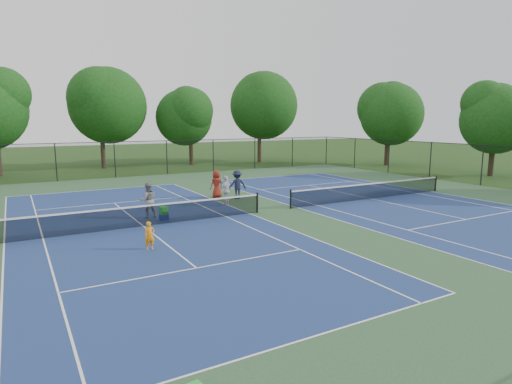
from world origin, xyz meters
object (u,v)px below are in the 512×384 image
tree_side_e (389,110)px  tree_side_f (496,115)px  tree_back_d (259,102)px  bystander_c (217,184)px  tree_back_b (100,102)px  child_player (150,236)px  tree_back_c (190,114)px  bystander_a (226,190)px  bystander_b (237,185)px  instructor (148,200)px  ball_crate (164,217)px  ball_hopper (164,210)px

tree_side_e → tree_side_f: bearing=-84.8°
tree_back_d → tree_side_f: 23.76m
tree_back_d → bystander_c: tree_back_d is taller
tree_back_b → child_player: tree_back_b is taller
tree_back_c → bystander_a: size_ratio=4.96×
child_player → bystander_c: 10.98m
tree_back_c → bystander_b: size_ratio=4.77×
tree_side_e → bystander_b: 25.58m
tree_back_c → bystander_c: (-6.04, -19.91, -4.62)m
tree_back_c → bystander_c: bearing=-106.9°
tree_back_c → instructor: (-11.30, -23.32, -4.59)m
tree_side_e → tree_back_d: bearing=135.0°
tree_back_b → tree_side_f: (28.00, -23.00, -1.34)m
tree_back_b → tree_back_d: 17.12m
tree_side_f → ball_crate: bearing=-175.6°
tree_back_b → ball_crate: bearing=-94.1°
child_player → instructor: size_ratio=0.60×
child_player → instructor: instructor is taller
tree_back_b → ball_crate: tree_back_b is taller
tree_side_e → child_player: size_ratio=8.30×
bystander_b → ball_crate: (-5.73, -3.45, -0.72)m
instructor → bystander_a: instructor is taller
instructor → bystander_a: 4.84m
tree_back_b → tree_side_f: tree_back_b is taller
tree_back_b → ball_hopper: 26.09m
tree_back_c → tree_back_d: bearing=-7.1°
bystander_a → bystander_c: bystander_c is taller
tree_side_e → bystander_a: size_ratio=5.24×
instructor → tree_side_e: bearing=-152.8°
tree_back_c → ball_crate: 27.13m
bystander_b → child_player: bearing=53.6°
tree_side_f → child_player: size_ratio=7.59×
bystander_b → ball_hopper: (-5.73, -3.45, -0.38)m
bystander_a → tree_side_f: bearing=144.1°
bystander_b → ball_crate: 6.73m
bystander_a → ball_hopper: bearing=-12.1°
bystander_c → tree_side_f: bearing=168.5°
child_player → ball_hopper: child_player is taller
tree_side_f → tree_side_e: bearing=95.2°
tree_back_c → child_player: bearing=-114.0°
tree_side_e → bystander_a: bearing=-155.2°
tree_back_d → instructor: bearing=-130.8°
bystander_a → tree_back_d: bearing=-161.0°
ball_crate → ball_hopper: (0.00, 0.00, 0.34)m
instructor → ball_crate: (0.47, -0.98, -0.73)m
tree_back_b → child_player: bearing=-97.2°
tree_back_b → tree_back_d: bearing=-6.7°
tree_back_b → ball_hopper: tree_back_b is taller
child_player → ball_crate: size_ratio=2.93×
instructor → ball_crate: instructor is taller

